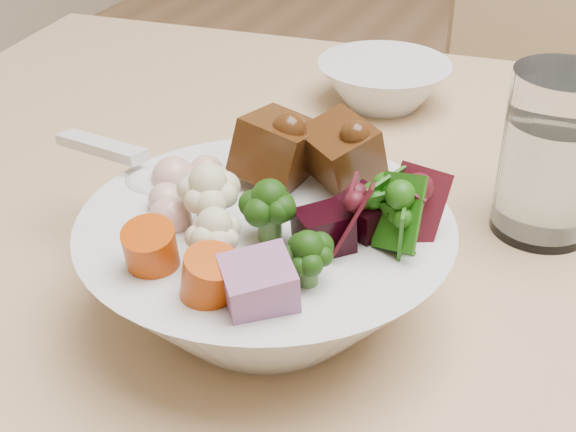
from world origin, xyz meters
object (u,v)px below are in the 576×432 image
at_px(food_bowl, 270,260).
at_px(water_glass, 551,161).
at_px(chair_far, 576,157).
at_px(side_bowl, 383,84).

relative_size(food_bowl, water_glass, 1.85).
bearing_deg(food_bowl, water_glass, 50.15).
bearing_deg(chair_far, side_bowl, -137.32).
distance_m(food_bowl, side_bowl, 0.37).
bearing_deg(water_glass, side_bowl, 136.41).
height_order(chair_far, water_glass, chair_far).
distance_m(chair_far, food_bowl, 0.89).
bearing_deg(side_bowl, food_bowl, -83.75).
bearing_deg(chair_far, food_bowl, -125.50).
xyz_separation_m(chair_far, water_glass, (0.01, -0.65, 0.30)).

